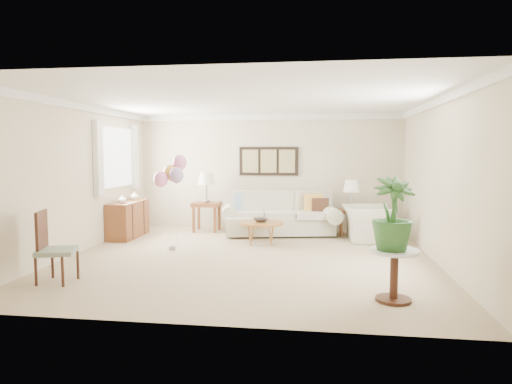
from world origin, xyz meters
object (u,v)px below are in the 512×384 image
(balloon_cluster, at_px, (172,173))
(coffee_table, at_px, (261,224))
(accent_chair, at_px, (52,245))
(armchair, at_px, (367,223))
(sofa, at_px, (279,217))

(balloon_cluster, bearing_deg, coffee_table, 28.08)
(coffee_table, bearing_deg, accent_chair, -129.72)
(accent_chair, bearing_deg, coffee_table, 50.28)
(coffee_table, bearing_deg, armchair, 16.76)
(armchair, bearing_deg, coffee_table, 104.12)
(accent_chair, distance_m, balloon_cluster, 2.54)
(sofa, bearing_deg, balloon_cluster, -133.60)
(coffee_table, height_order, accent_chair, accent_chair)
(coffee_table, bearing_deg, balloon_cluster, -151.92)
(armchair, height_order, balloon_cluster, balloon_cluster)
(armchair, bearing_deg, sofa, 73.97)
(sofa, distance_m, accent_chair, 4.86)
(sofa, distance_m, armchair, 1.85)
(coffee_table, distance_m, balloon_cluster, 1.97)
(coffee_table, xyz_separation_m, armchair, (2.05, 0.62, -0.04))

